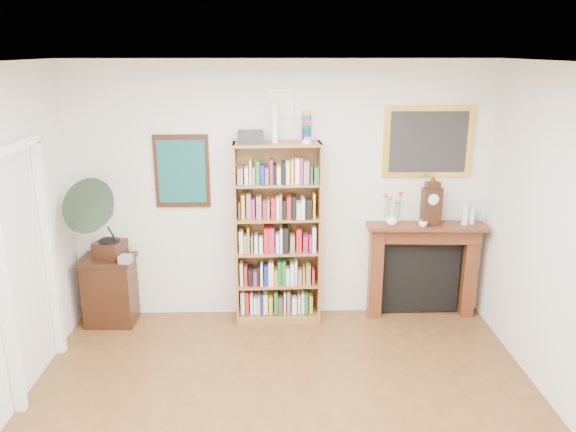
# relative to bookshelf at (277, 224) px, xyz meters

# --- Properties ---
(room) EXTENTS (4.51, 5.01, 2.81)m
(room) POSITION_rel_bookshelf_xyz_m (0.04, -2.32, 0.29)
(room) COLOR #513418
(room) RESTS_ON ground
(door_casing) EXTENTS (0.08, 1.02, 2.17)m
(door_casing) POSITION_rel_bookshelf_xyz_m (-2.16, -1.12, 0.16)
(door_casing) COLOR white
(door_casing) RESTS_ON left_wall
(teal_poster) EXTENTS (0.58, 0.04, 0.78)m
(teal_poster) POSITION_rel_bookshelf_xyz_m (-1.01, 0.16, 0.55)
(teal_poster) COLOR black
(teal_poster) RESTS_ON back_wall
(small_picture) EXTENTS (0.26, 0.04, 0.30)m
(small_picture) POSITION_rel_bookshelf_xyz_m (0.04, 0.16, 1.25)
(small_picture) COLOR white
(small_picture) RESTS_ON back_wall
(gilt_painting) EXTENTS (0.95, 0.04, 0.75)m
(gilt_painting) POSITION_rel_bookshelf_xyz_m (1.59, 0.16, 0.85)
(gilt_painting) COLOR gold
(gilt_painting) RESTS_ON back_wall
(bookshelf) EXTENTS (0.92, 0.35, 2.27)m
(bookshelf) POSITION_rel_bookshelf_xyz_m (0.00, 0.00, 0.00)
(bookshelf) COLOR brown
(bookshelf) RESTS_ON floor
(side_cabinet) EXTENTS (0.57, 0.42, 0.76)m
(side_cabinet) POSITION_rel_bookshelf_xyz_m (-1.82, -0.04, -0.73)
(side_cabinet) COLOR black
(side_cabinet) RESTS_ON floor
(fireplace) EXTENTS (1.29, 0.36, 1.08)m
(fireplace) POSITION_rel_bookshelf_xyz_m (1.60, 0.09, -0.47)
(fireplace) COLOR #4F2312
(fireplace) RESTS_ON floor
(gramophone) EXTENTS (0.72, 0.82, 0.92)m
(gramophone) POSITION_rel_bookshelf_xyz_m (-1.79, -0.16, 0.17)
(gramophone) COLOR black
(gramophone) RESTS_ON side_cabinet
(cd_stack) EXTENTS (0.14, 0.14, 0.08)m
(cd_stack) POSITION_rel_bookshelf_xyz_m (-1.58, -0.18, -0.31)
(cd_stack) COLOR #ACAAB7
(cd_stack) RESTS_ON side_cabinet
(mantel_clock) EXTENTS (0.22, 0.15, 0.47)m
(mantel_clock) POSITION_rel_bookshelf_xyz_m (1.64, 0.02, 0.20)
(mantel_clock) COLOR black
(mantel_clock) RESTS_ON fireplace
(flower_vase) EXTENTS (0.16, 0.16, 0.13)m
(flower_vase) POSITION_rel_bookshelf_xyz_m (1.22, 0.01, 0.04)
(flower_vase) COLOR white
(flower_vase) RESTS_ON fireplace
(teacup) EXTENTS (0.11, 0.11, 0.07)m
(teacup) POSITION_rel_bookshelf_xyz_m (1.54, -0.05, 0.01)
(teacup) COLOR silver
(teacup) RESTS_ON fireplace
(bottle_left) EXTENTS (0.07, 0.07, 0.24)m
(bottle_left) POSITION_rel_bookshelf_xyz_m (2.01, 0.02, 0.10)
(bottle_left) COLOR silver
(bottle_left) RESTS_ON fireplace
(bottle_right) EXTENTS (0.06, 0.06, 0.20)m
(bottle_right) POSITION_rel_bookshelf_xyz_m (2.09, 0.04, 0.08)
(bottle_right) COLOR silver
(bottle_right) RESTS_ON fireplace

